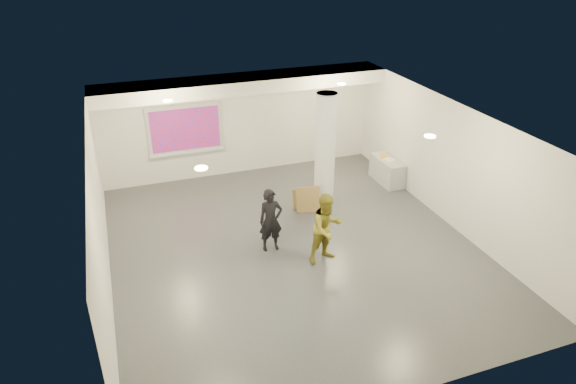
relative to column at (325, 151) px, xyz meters
name	(u,v)px	position (x,y,z in m)	size (l,w,h in m)	color
floor	(294,248)	(-1.50, -1.80, -1.50)	(8.00, 9.00, 0.01)	#34373B
ceiling	(295,123)	(-1.50, -1.80, 1.50)	(8.00, 9.00, 0.01)	silver
wall_back	(240,124)	(-1.50, 2.70, 0.00)	(8.00, 0.01, 3.00)	silver
wall_front	(404,324)	(-1.50, -6.30, 0.00)	(8.00, 0.01, 3.00)	silver
wall_left	(99,221)	(-5.50, -1.80, 0.00)	(0.01, 9.00, 3.00)	silver
wall_right	(451,164)	(2.50, -1.80, 0.00)	(0.01, 9.00, 3.00)	silver
soffit_band	(244,84)	(-1.50, 2.15, 1.32)	(8.00, 1.10, 0.36)	silver
downlight_nw	(168,101)	(-3.70, 0.70, 1.48)	(0.22, 0.22, 0.02)	#FFC68B
downlight_ne	(341,84)	(0.70, 0.70, 1.48)	(0.22, 0.22, 0.02)	#FFC68B
downlight_sw	(201,168)	(-3.70, -3.30, 1.48)	(0.22, 0.22, 0.02)	#FFC68B
downlight_se	(430,136)	(0.70, -3.30, 1.48)	(0.22, 0.22, 0.02)	#FFC68B
column	(325,151)	(0.00, 0.00, 0.00)	(0.52, 0.52, 3.00)	silver
projection_screen	(185,130)	(-3.10, 2.65, 0.03)	(2.10, 0.13, 1.42)	silver
credenza	(387,171)	(2.22, 0.58, -1.15)	(0.50, 1.21, 0.71)	#9C9EA1
papers_stack	(389,159)	(2.23, 0.54, -0.78)	(0.23, 0.29, 0.02)	white
postit_pad	(384,155)	(2.23, 0.84, -0.78)	(0.22, 0.30, 0.03)	gold
cardboard_back	(308,200)	(-0.56, -0.28, -1.17)	(0.61, 0.06, 0.66)	olive
cardboard_front	(302,199)	(-0.65, -0.06, -1.24)	(0.47, 0.05, 0.52)	olive
woman	(271,220)	(-1.99, -1.64, -0.76)	(0.54, 0.35, 1.48)	black
man	(327,228)	(-0.99, -2.45, -0.70)	(0.77, 0.60, 1.59)	olive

